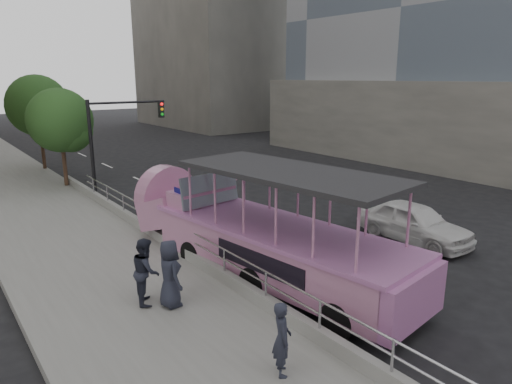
{
  "coord_description": "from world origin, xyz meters",
  "views": [
    {
      "loc": [
        -9.96,
        -10.65,
        6.29
      ],
      "look_at": [
        -0.64,
        1.74,
        2.36
      ],
      "focal_mm": 32.0,
      "sensor_mm": 36.0,
      "label": 1
    }
  ],
  "objects": [
    {
      "name": "tower_podium",
      "position": [
        30.0,
        10.0,
        3.0
      ],
      "size": [
        26.0,
        26.0,
        6.0
      ],
      "primitive_type": "cube",
      "color": "gray",
      "rests_on": "ground"
    },
    {
      "name": "pedestrian_near",
      "position": [
        -4.56,
        -4.36,
        1.1
      ],
      "size": [
        0.62,
        0.7,
        1.61
      ],
      "primitive_type": "imported",
      "rotation": [
        0.0,
        0.0,
        1.06
      ],
      "color": "#242735",
      "rests_on": "sidewalk"
    },
    {
      "name": "pedestrian_mid",
      "position": [
        -5.49,
        0.22,
        1.21
      ],
      "size": [
        0.98,
        1.09,
        1.83
      ],
      "primitive_type": "imported",
      "rotation": [
        0.0,
        0.0,
        1.18
      ],
      "color": "#242735",
      "rests_on": "sidewalk"
    },
    {
      "name": "traffic_signal",
      "position": [
        -1.7,
        12.5,
        3.5
      ],
      "size": [
        4.2,
        0.32,
        5.2
      ],
      "color": "black",
      "rests_on": "ground"
    },
    {
      "name": "car",
      "position": [
        5.14,
        -0.84,
        0.78
      ],
      "size": [
        1.95,
        4.61,
        1.56
      ],
      "primitive_type": "imported",
      "rotation": [
        0.0,
        0.0,
        -0.02
      ],
      "color": "silver",
      "rests_on": "ground"
    },
    {
      "name": "guardrail",
      "position": [
        -3.12,
        2.0,
        1.14
      ],
      "size": [
        0.07,
        22.0,
        0.71
      ],
      "color": "#B0B0B4",
      "rests_on": "kerb_wall"
    },
    {
      "name": "sidewalk",
      "position": [
        -5.75,
        10.0,
        0.15
      ],
      "size": [
        5.5,
        80.0,
        0.3
      ],
      "primitive_type": "cube",
      "color": "gray",
      "rests_on": "ground"
    },
    {
      "name": "parking_sign",
      "position": [
        -3.0,
        3.0,
        1.64
      ],
      "size": [
        0.08,
        0.59,
        2.59
      ],
      "color": "black",
      "rests_on": "ground"
    },
    {
      "name": "kerb_wall",
      "position": [
        -3.12,
        2.0,
        0.48
      ],
      "size": [
        0.24,
        30.0,
        0.36
      ],
      "primitive_type": "cube",
      "color": "gray",
      "rests_on": "sidewalk"
    },
    {
      "name": "street_tree_far",
      "position": [
        -3.1,
        21.93,
        4.31
      ],
      "size": [
        3.97,
        3.97,
        6.45
      ],
      "color": "#3C261B",
      "rests_on": "ground"
    },
    {
      "name": "duck_boat",
      "position": [
        -1.65,
        0.54,
        1.36
      ],
      "size": [
        4.04,
        11.3,
        3.67
      ],
      "color": "black",
      "rests_on": "ground"
    },
    {
      "name": "ground",
      "position": [
        0.0,
        0.0,
        0.0
      ],
      "size": [
        160.0,
        160.0,
        0.0
      ],
      "primitive_type": "plane",
      "color": "black"
    },
    {
      "name": "pedestrian_far",
      "position": [
        -5.07,
        -0.35,
        1.22
      ],
      "size": [
        0.63,
        0.93,
        1.85
      ],
      "primitive_type": "imported",
      "rotation": [
        0.0,
        0.0,
        1.53
      ],
      "color": "#242735",
      "rests_on": "sidewalk"
    },
    {
      "name": "midrise_stone_a",
      "position": [
        26.0,
        42.0,
        16.0
      ],
      "size": [
        20.0,
        20.0,
        32.0
      ],
      "primitive_type": "cube",
      "color": "gray",
      "rests_on": "ground"
    },
    {
      "name": "street_tree_near",
      "position": [
        -3.3,
        15.93,
        3.82
      ],
      "size": [
        3.52,
        3.52,
        5.72
      ],
      "color": "#3C261B",
      "rests_on": "ground"
    }
  ]
}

